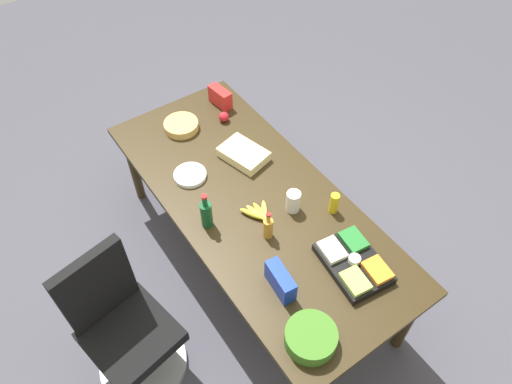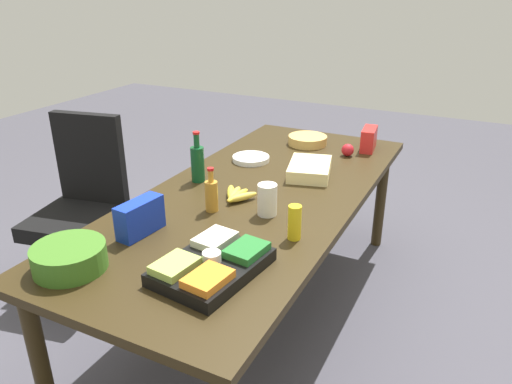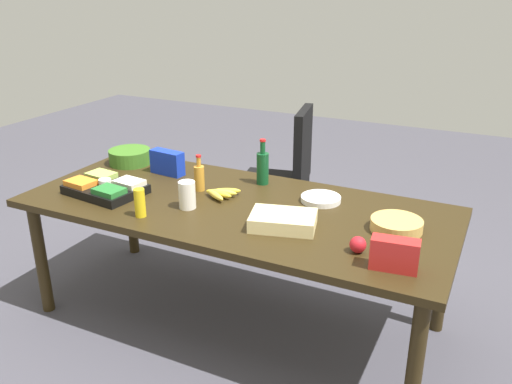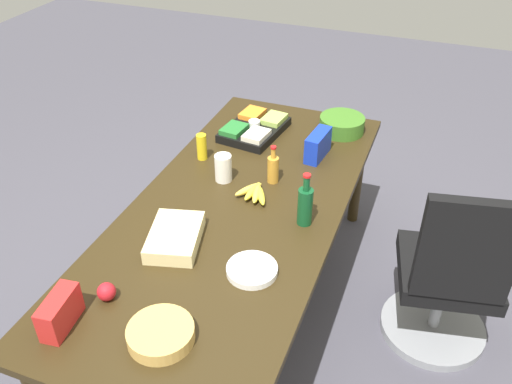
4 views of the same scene
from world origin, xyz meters
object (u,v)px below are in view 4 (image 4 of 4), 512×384
sheet_cake (175,237)px  salad_bowl (342,124)px  office_chair (447,285)px  dressing_bottle (273,168)px  banana_bunch (255,192)px  chip_bag_red (60,312)px  mustard_bottle (202,147)px  chip_bag_blue (318,145)px  veggie_tray (254,128)px  chip_bowl (161,334)px  mayo_jar (223,168)px  paper_plate_stack (252,270)px  apple_red (106,292)px  wine_bottle (305,205)px  conference_table (237,218)px

sheet_cake → salad_bowl: salad_bowl is taller
office_chair → dressing_bottle: 1.06m
banana_bunch → chip_bag_red: chip_bag_red is taller
mustard_bottle → banana_bunch: mustard_bottle is taller
chip_bag_blue → mustard_bottle: size_ratio=1.46×
salad_bowl → chip_bag_red: chip_bag_red is taller
salad_bowl → chip_bag_red: 1.99m
chip_bag_blue → veggie_tray: bearing=-106.5°
chip_bowl → veggie_tray: bearing=-171.5°
mayo_jar → paper_plate_stack: size_ratio=0.68×
chip_bowl → dressing_bottle: (-1.14, 0.04, 0.05)m
apple_red → salad_bowl: salad_bowl is taller
paper_plate_stack → chip_bag_blue: bearing=179.7°
dressing_bottle → chip_bag_red: size_ratio=1.07×
mayo_jar → wine_bottle: size_ratio=0.54×
chip_bag_blue → office_chair: bearing=62.6°
wine_bottle → chip_bowl: bearing=-19.0°
chip_bag_blue → wine_bottle: size_ratio=0.80×
mustard_bottle → salad_bowl: bearing=131.7°
sheet_cake → veggie_tray: (-1.09, -0.03, 0.00)m
conference_table → apple_red: apple_red is taller
wine_bottle → chip_bag_red: 1.15m
paper_plate_stack → dressing_bottle: bearing=-167.9°
chip_bowl → salad_bowl: salad_bowl is taller
chip_bag_red → chip_bag_blue: bearing=159.5°
dressing_bottle → chip_bag_red: bearing=-19.2°
mustard_bottle → salad_bowl: 0.89m
salad_bowl → mustard_bottle: bearing=-48.3°
chip_bowl → dressing_bottle: size_ratio=1.18×
mustard_bottle → banana_bunch: (0.24, 0.41, -0.05)m
veggie_tray → chip_bag_red: 1.68m
apple_red → sheet_cake: 0.42m
office_chair → dressing_bottle: office_chair is taller
veggie_tray → wine_bottle: bearing=35.8°
sheet_cake → mayo_jar: (-0.56, -0.00, 0.04)m
mayo_jar → apple_red: bearing=-5.5°
chip_bag_blue → mayo_jar: size_ratio=1.48×
sheet_cake → chip_bowl: bearing=22.2°
chip_bowl → paper_plate_stack: 0.49m
apple_red → mayo_jar: bearing=174.5°
wine_bottle → salad_bowl: bearing=-177.3°
conference_table → chip_bag_blue: chip_bag_blue is taller
mustard_bottle → sheet_cake: bearing=15.9°
paper_plate_stack → wine_bottle: (-0.40, 0.11, 0.09)m
banana_bunch → salad_bowl: salad_bowl is taller
conference_table → veggie_tray: 0.77m
apple_red → sheet_cake: bearing=166.8°
sheet_cake → paper_plate_stack: 0.40m
sheet_cake → veggie_tray: size_ratio=0.70×
office_chair → chip_bag_red: bearing=-51.1°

